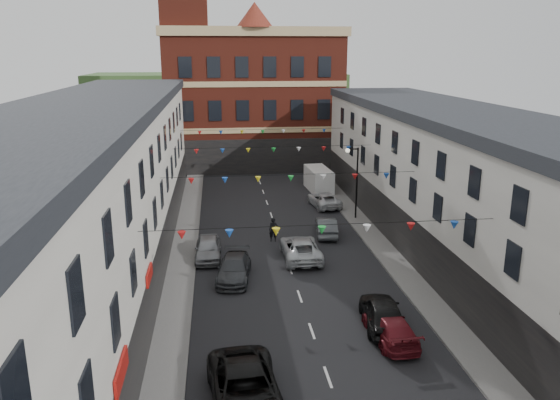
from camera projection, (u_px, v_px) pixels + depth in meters
name	position (u px, v px, depth m)	size (l,w,h in m)	color
ground	(300.00, 296.00, 30.96)	(160.00, 160.00, 0.00)	black
pavement_left	(179.00, 287.00, 32.08)	(1.80, 64.00, 0.15)	#605E5B
pavement_right	(405.00, 276.00, 33.62)	(1.80, 64.00, 0.15)	#605E5B
terrace_left	(80.00, 208.00, 29.18)	(8.40, 56.00, 10.70)	beige
terrace_right	(496.00, 203.00, 31.95)	(8.40, 56.00, 9.70)	beige
civic_building	(253.00, 97.00, 65.16)	(20.60, 13.30, 18.50)	maroon
clock_tower	(185.00, 37.00, 59.70)	(5.60, 5.60, 30.00)	maroon
distant_hill	(218.00, 105.00, 88.59)	(40.00, 14.00, 10.00)	#335326
street_lamp	(354.00, 173.00, 44.07)	(1.10, 0.36, 6.00)	black
car_left_c	(246.00, 391.00, 21.00)	(2.70, 5.85, 1.63)	black
car_left_d	(234.00, 269.00, 33.16)	(1.91, 4.70, 1.36)	#36393D
car_left_e	(208.00, 248.00, 36.43)	(1.73, 4.30, 1.46)	gray
car_right_c	(390.00, 328.00, 26.15)	(1.80, 4.43, 1.29)	maroon
car_right_d	(383.00, 313.00, 27.34)	(1.87, 4.65, 1.58)	black
car_right_e	(326.00, 226.00, 41.11)	(1.44, 4.14, 1.36)	#4D5155
car_right_f	(324.00, 200.00, 48.69)	(2.14, 4.64, 1.29)	silver
moving_car	(301.00, 248.00, 36.46)	(2.40, 5.21, 1.45)	silver
white_van	(319.00, 180.00, 54.20)	(1.94, 5.05, 2.24)	white
pedestrian	(273.00, 230.00, 39.71)	(0.64, 0.42, 1.77)	black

